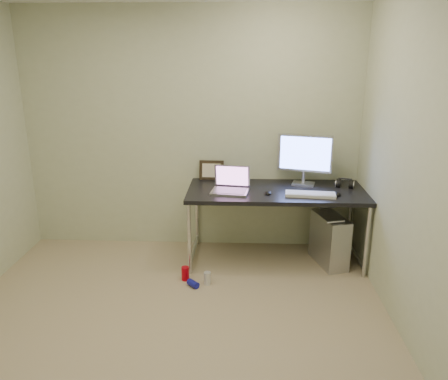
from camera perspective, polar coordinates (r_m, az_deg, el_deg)
floor at (r=3.46m, az=-7.42°, el=-18.73°), size 3.50×3.50×0.00m
wall_back at (r=4.60m, az=-4.35°, el=7.57°), size 3.50×0.02×2.50m
wall_right at (r=3.10m, az=25.33°, el=1.08°), size 0.02×3.50×2.50m
desk at (r=4.34m, az=6.81°, el=-0.88°), size 1.74×0.76×0.75m
tower_computer at (r=4.51m, az=13.60°, el=-6.32°), size 0.34×0.53×0.54m
cable_a at (r=4.81m, az=12.28°, el=-2.85°), size 0.01×0.16×0.69m
cable_b at (r=4.81m, az=13.36°, el=-3.16°), size 0.02×0.11×0.71m
can_red at (r=4.17m, az=-5.08°, el=-10.81°), size 0.09×0.09×0.13m
can_white at (r=4.09m, az=-2.18°, el=-11.43°), size 0.08×0.08×0.12m
can_blue at (r=4.07m, az=-4.06°, el=-12.11°), size 0.12×0.12×0.06m
laptop at (r=4.24m, az=0.88°, el=0.61°), size 0.39×0.33×0.24m
monitor at (r=4.47m, az=10.50°, el=4.44°), size 0.54×0.21×0.51m
keyboard at (r=4.18m, az=11.21°, el=-0.57°), size 0.48×0.20×0.03m
mouse_right at (r=4.26m, az=14.49°, el=-0.38°), size 0.09×0.13×0.04m
mouse_left at (r=4.18m, az=5.80°, el=-0.30°), size 0.08×0.11×0.03m
headphones at (r=4.54m, az=15.49°, el=0.75°), size 0.19×0.11×0.11m
picture_frame at (r=4.62m, az=-1.64°, el=2.61°), size 0.26×0.08×0.21m
webcam at (r=4.53m, az=1.73°, el=2.09°), size 0.04×0.04×0.12m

